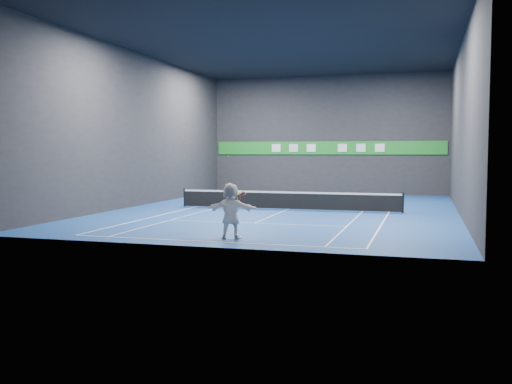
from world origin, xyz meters
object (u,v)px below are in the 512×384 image
(player, at_px, (231,211))
(tennis_ball, at_px, (228,157))
(tennis_net, at_px, (288,200))
(tennis_racket, at_px, (241,195))

(player, relative_size, tennis_ball, 30.04)
(tennis_ball, bearing_deg, tennis_net, 91.81)
(tennis_racket, bearing_deg, player, -172.80)
(player, height_order, tennis_net, player)
(tennis_ball, bearing_deg, player, -17.15)
(tennis_ball, xyz_separation_m, tennis_racket, (0.50, 0.01, -1.38))
(player, height_order, tennis_ball, tennis_ball)
(tennis_ball, distance_m, tennis_racket, 1.47)
(player, bearing_deg, tennis_net, -91.90)
(tennis_ball, height_order, tennis_racket, tennis_ball)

